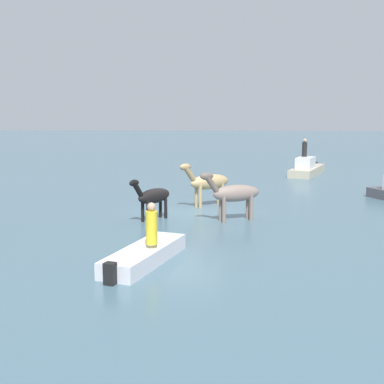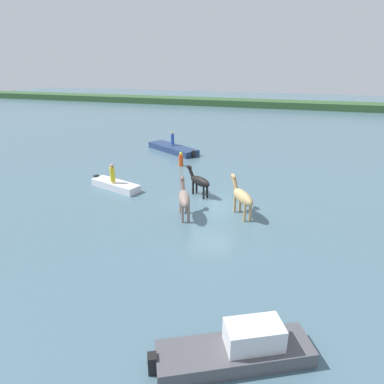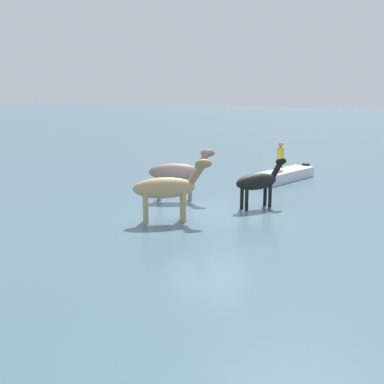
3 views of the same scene
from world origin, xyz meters
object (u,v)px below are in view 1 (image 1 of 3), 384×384
(boat_skiff_near, at_px, (307,170))
(boat_dinghy_port, at_px, (144,258))
(person_boatman_standing, at_px, (152,225))
(person_spotter_bow, at_px, (305,148))
(horse_lead, at_px, (208,182))
(horse_rear_stallion, at_px, (153,196))
(horse_dark_mare, at_px, (234,194))

(boat_skiff_near, relative_size, boat_dinghy_port, 1.33)
(boat_dinghy_port, relative_size, person_boatman_standing, 3.27)
(boat_skiff_near, distance_m, person_boatman_standing, 21.68)
(boat_skiff_near, bearing_deg, person_spotter_bow, -60.17)
(horse_lead, height_order, person_boatman_standing, horse_lead)
(horse_lead, height_order, boat_skiff_near, horse_lead)
(horse_lead, bearing_deg, person_boatman_standing, 45.25)
(boat_skiff_near, distance_m, boat_dinghy_port, 21.75)
(horse_rear_stallion, bearing_deg, boat_dinghy_port, 39.54)
(horse_dark_mare, height_order, boat_skiff_near, horse_dark_mare)
(boat_dinghy_port, distance_m, person_boatman_standing, 0.98)
(horse_lead, relative_size, horse_dark_mare, 0.95)
(boat_skiff_near, height_order, person_boatman_standing, person_boatman_standing)
(horse_rear_stallion, height_order, person_boatman_standing, person_boatman_standing)
(horse_dark_mare, bearing_deg, horse_rear_stallion, -22.24)
(horse_rear_stallion, xyz_separation_m, boat_dinghy_port, (-5.62, -0.56, -0.79))
(horse_lead, relative_size, boat_skiff_near, 0.45)
(horse_rear_stallion, distance_m, boat_dinghy_port, 5.70)
(horse_rear_stallion, xyz_separation_m, horse_dark_mare, (0.14, -3.16, 0.12))
(boat_skiff_near, bearing_deg, boat_dinghy_port, 0.54)
(boat_skiff_near, bearing_deg, horse_rear_stallion, -7.98)
(boat_skiff_near, relative_size, person_boatman_standing, 4.33)
(person_boatman_standing, bearing_deg, boat_dinghy_port, 91.14)
(horse_dark_mare, relative_size, boat_dinghy_port, 0.62)
(horse_rear_stallion, distance_m, person_boatman_standing, 5.67)
(horse_lead, xyz_separation_m, person_boatman_standing, (-8.63, 1.26, 0.01))
(horse_rear_stallion, relative_size, person_spotter_bow, 1.70)
(boat_skiff_near, height_order, boat_dinghy_port, boat_skiff_near)
(person_spotter_bow, bearing_deg, boat_dinghy_port, 159.87)
(horse_rear_stallion, height_order, horse_lead, horse_lead)
(horse_dark_mare, distance_m, person_boatman_standing, 6.23)
(horse_dark_mare, distance_m, person_spotter_bow, 15.36)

